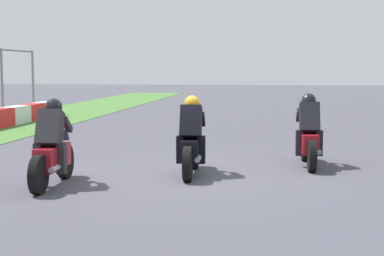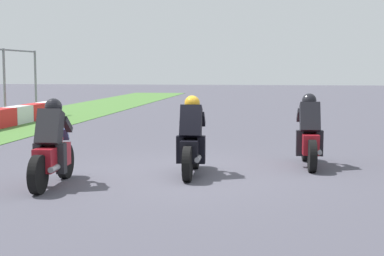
# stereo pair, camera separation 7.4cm
# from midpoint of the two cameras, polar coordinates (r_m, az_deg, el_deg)

# --- Properties ---
(ground_plane) EXTENTS (120.00, 120.00, 0.00)m
(ground_plane) POSITION_cam_midpoint_polar(r_m,az_deg,el_deg) (11.23, -0.58, -4.53)
(ground_plane) COLOR #474551
(rider_lane_a) EXTENTS (2.04, 0.55, 1.51)m
(rider_lane_a) POSITION_cam_midpoint_polar(r_m,az_deg,el_deg) (12.28, 11.17, -0.81)
(rider_lane_a) COLOR black
(rider_lane_a) RESTS_ON ground_plane
(rider_lane_b) EXTENTS (2.04, 0.55, 1.51)m
(rider_lane_b) POSITION_cam_midpoint_polar(r_m,az_deg,el_deg) (11.09, -0.23, -1.41)
(rider_lane_b) COLOR black
(rider_lane_b) RESTS_ON ground_plane
(rider_lane_c) EXTENTS (2.04, 0.55, 1.51)m
(rider_lane_c) POSITION_cam_midpoint_polar(r_m,az_deg,el_deg) (10.32, -13.69, -2.12)
(rider_lane_c) COLOR black
(rider_lane_c) RESTS_ON ground_plane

